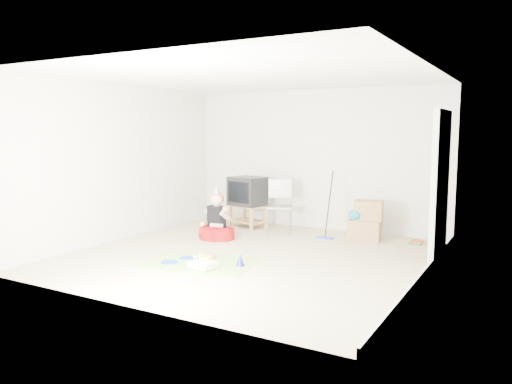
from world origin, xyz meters
The scene contains 16 objects.
ground centered at (0.00, 0.00, 0.00)m, with size 5.00×5.00×0.00m, color #C9B990.
doorway_recess centered at (2.48, 1.20, 1.02)m, with size 0.02×0.90×2.05m, color black.
tv_stand centered at (-1.13, 1.91, 0.25)m, with size 0.77×0.61×0.42m.
crt_tv centered at (-1.13, 1.91, 0.69)m, with size 0.63×0.52×0.55m, color black.
folding_chair centered at (-0.35, 1.69, 0.48)m, with size 0.58×0.57×0.99m.
cardboard_boxes centered at (1.19, 1.87, 0.32)m, with size 0.59×0.49×0.67m.
floor_mop centered at (0.54, 1.64, 0.26)m, with size 0.29×0.38×1.14m.
book_pile centered at (2.01, 2.03, 0.03)m, with size 0.20×0.25×0.05m.
seated_woman centered at (-1.06, 0.74, 0.20)m, with size 0.72×0.72×0.93m.
party_mat centered at (-0.40, -0.69, 0.00)m, with size 1.54×1.11×0.01m, color #DE2E6C.
birthday_cake centered at (-0.16, -0.93, 0.05)m, with size 0.36×0.30×0.15m.
blue_plate_near centered at (-0.69, -0.60, 0.01)m, with size 0.21×0.21×0.01m, color blue.
blue_plate_far centered at (-0.75, -0.91, 0.01)m, with size 0.23×0.23×0.01m, color blue.
orange_cup_near centered at (-0.34, -0.46, 0.05)m, with size 0.07×0.07×0.08m, color orange.
orange_cup_far centered at (-0.33, -0.98, 0.05)m, with size 0.07×0.07×0.08m, color orange.
blue_party_hat centered at (0.20, -0.57, 0.09)m, with size 0.12×0.12×0.17m, color #1723A7.
Camera 1 is at (3.65, -6.23, 1.83)m, focal length 35.00 mm.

